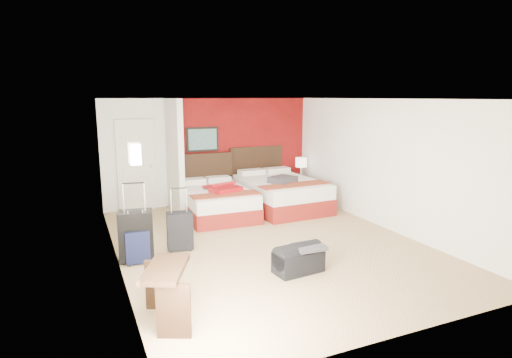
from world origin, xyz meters
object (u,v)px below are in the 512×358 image
duffel_bag (298,260)px  red_suitcase_open (222,187)px  suitcase_charcoal (180,232)px  suitcase_navy (137,248)px  bed_right (280,194)px  table_lamp (301,168)px  bed_left (217,203)px  desk (167,295)px  suitcase_black (136,237)px  nightstand (301,188)px

duffel_bag → red_suitcase_open: bearing=84.9°
red_suitcase_open → suitcase_charcoal: red_suitcase_open is taller
suitcase_navy → duffel_bag: bearing=-30.5°
suitcase_navy → bed_right: bearing=31.5°
table_lamp → suitcase_charcoal: (-3.71, -2.48, -0.46)m
bed_right → red_suitcase_open: bearing=-176.7°
suitcase_charcoal → suitcase_navy: (-0.74, -0.32, -0.06)m
bed_left → red_suitcase_open: (0.10, -0.10, 0.35)m
bed_left → bed_right: (1.55, 0.05, 0.04)m
suitcase_navy → desk: 1.93m
bed_left → suitcase_black: bearing=-133.5°
bed_right → table_lamp: (0.93, 0.70, 0.44)m
suitcase_navy → desk: desk is taller
table_lamp → suitcase_navy: table_lamp is taller
duffel_bag → desk: (-2.06, -0.65, 0.16)m
red_suitcase_open → desk: (-2.01, -3.88, -0.30)m
table_lamp → suitcase_black: 5.21m
bed_right → table_lamp: table_lamp is taller
table_lamp → duffel_bag: bearing=-119.8°
red_suitcase_open → suitcase_charcoal: size_ratio=1.35×
suitcase_black → bed_right: bearing=38.9°
bed_right → duffel_bag: bed_right is taller
bed_left → red_suitcase_open: 0.37m
table_lamp → desk: table_lamp is taller
desk → table_lamp: bearing=71.7°
table_lamp → nightstand: bearing=0.0°
bed_right → suitcase_charcoal: (-2.77, -1.78, -0.02)m
table_lamp → duffel_bag: table_lamp is taller
desk → duffel_bag: bearing=42.1°
red_suitcase_open → suitcase_black: bearing=-153.8°
bed_right → table_lamp: 1.25m
suitcase_charcoal → desk: 2.35m
table_lamp → duffel_bag: (-2.34, -4.08, -0.59)m
table_lamp → suitcase_charcoal: table_lamp is taller
desk → suitcase_charcoal: bearing=97.5°
suitcase_black → duffel_bag: (2.11, -1.39, -0.21)m
suitcase_black → desk: 2.03m
suitcase_black → suitcase_charcoal: suitcase_black is taller
bed_right → red_suitcase_open: 1.49m
bed_left → nightstand: (2.49, 0.75, -0.04)m
bed_left → suitcase_charcoal: bearing=-123.5°
suitcase_navy → duffel_bag: size_ratio=0.71×
suitcase_black → desk: (0.05, -2.03, -0.05)m
suitcase_navy → duffel_bag: (2.11, -1.28, -0.07)m
suitcase_black → suitcase_navy: bearing=-84.3°
bed_right → suitcase_black: size_ratio=2.85×
suitcase_charcoal → duffel_bag: size_ratio=0.88×
suitcase_navy → nightstand: bearing=32.9°
duffel_bag → bed_left: bearing=86.6°
nightstand → suitcase_charcoal: bearing=-152.2°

